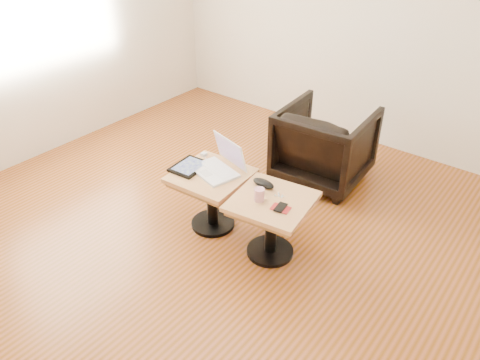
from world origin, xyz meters
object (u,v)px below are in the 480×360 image
Objects in this scene: laptop at (219,165)px; striped_cup at (259,195)px; armchair at (325,145)px; side_table_left at (212,187)px; side_table_right at (272,213)px.

laptop is 4.54× the size of striped_cup.
armchair is at bearing 89.62° from laptop.
laptop reaches higher than striped_cup.
armchair reaches higher than side_table_left.
striped_cup is 0.12× the size of armchair.
striped_cup reaches higher than side_table_left.
striped_cup is 1.16m from armchair.
armchair is at bearing 70.10° from side_table_left.
armchair is (0.29, 1.01, -0.17)m from laptop.
laptop reaches higher than side_table_right.
laptop is at bearing 164.52° from striped_cup.
side_table_right is 1.42× the size of laptop.
armchair is at bearing 93.15° from side_table_right.
side_table_left is at bearing -88.45° from laptop.
striped_cup is (0.46, -0.05, 0.16)m from side_table_left.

